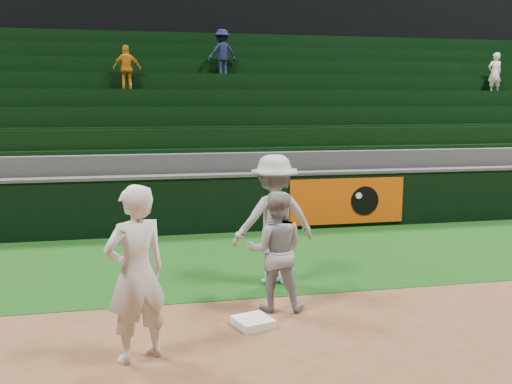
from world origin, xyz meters
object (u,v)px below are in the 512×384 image
(baserunner, at_px, (276,251))
(first_base, at_px, (253,322))
(base_coach, at_px, (274,220))
(first_baseman, at_px, (136,274))

(baserunner, bearing_deg, first_base, 65.76)
(baserunner, relative_size, base_coach, 0.81)
(first_base, relative_size, baserunner, 0.27)
(first_baseman, distance_m, base_coach, 3.03)
(baserunner, xyz_separation_m, base_coach, (0.24, 1.07, 0.19))
(first_baseman, relative_size, baserunner, 1.19)
(first_baseman, xyz_separation_m, base_coach, (2.04, 2.25, 0.04))
(first_baseman, distance_m, baserunner, 2.15)
(first_baseman, bearing_deg, first_base, 178.33)
(base_coach, bearing_deg, first_base, 59.58)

